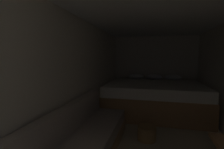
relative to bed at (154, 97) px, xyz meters
The scene contains 6 objects.
ground_plane 1.78m from the bed, 90.00° to the right, with size 7.34×7.34×0.00m, color beige.
wall_back 1.14m from the bed, 90.00° to the left, with size 2.47×0.05×1.96m, color beige.
wall_left 2.20m from the bed, 124.78° to the right, with size 0.05×5.34×1.96m, color beige.
ceiling_slab 2.38m from the bed, 90.00° to the right, with size 2.47×5.34×0.05m, color white.
bed is the anchor object (origin of this frame).
wicker_basket 1.51m from the bed, 94.60° to the right, with size 0.30×0.30×0.23m.
Camera 1 is at (-0.06, -0.28, 1.34)m, focal length 26.73 mm.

